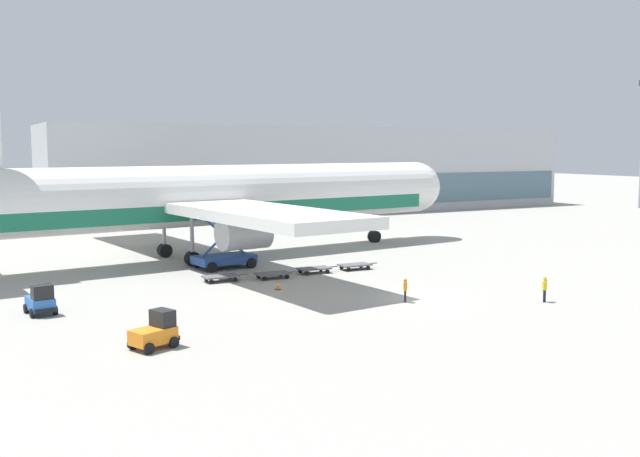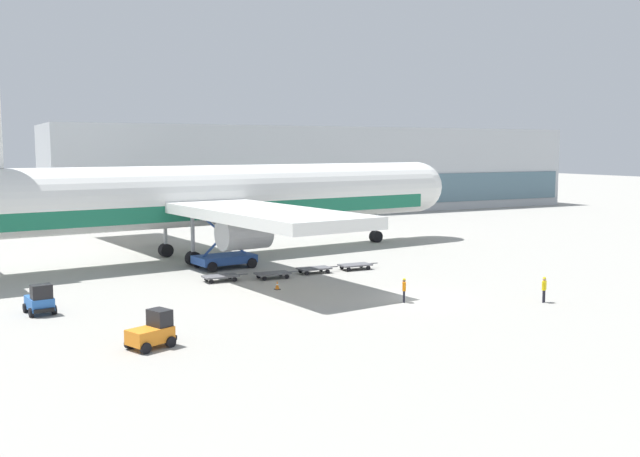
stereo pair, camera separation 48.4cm
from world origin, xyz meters
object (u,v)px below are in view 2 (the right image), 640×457
airplane_main (210,198)px  baggage_tug_foreground (40,301)px  ground_crew_near (544,287)px  scissor_lift_loader (224,245)px  baggage_dolly_third (314,269)px  baggage_tug_mid (153,331)px  ground_crew_far (404,288)px  baggage_dolly_second (273,274)px  baggage_dolly_lead (221,277)px  baggage_dolly_trail (355,265)px  traffic_cone_near (277,285)px

airplane_main → baggage_tug_foreground: (-17.51, -17.39, -4.96)m
ground_crew_near → baggage_tug_foreground: bearing=130.0°
scissor_lift_loader → baggage_dolly_third: bearing=-53.6°
ground_crew_near → baggage_dolly_third: bearing=88.2°
baggage_tug_foreground → baggage_tug_mid: (4.47, -11.06, 0.00)m
baggage_tug_mid → ground_crew_far: bearing=-12.3°
scissor_lift_loader → baggage_dolly_third: 8.68m
scissor_lift_loader → baggage_dolly_second: bearing=-82.7°
baggage_tug_mid → ground_crew_near: size_ratio=1.54×
baggage_tug_foreground → baggage_dolly_third: 23.12m
airplane_main → baggage_tug_mid: 31.69m
baggage_tug_mid → baggage_dolly_lead: 19.06m
ground_crew_far → baggage_dolly_trail: bearing=-166.0°
baggage_dolly_lead → traffic_cone_near: size_ratio=5.47×
baggage_dolly_second → ground_crew_far: 13.33m
baggage_dolly_lead → baggage_tug_foreground: bearing=-158.2°
airplane_main → baggage_dolly_third: airplane_main is taller
baggage_tug_mid → baggage_dolly_trail: 27.42m
traffic_cone_near → baggage_dolly_third: bearing=41.3°
baggage_dolly_second → ground_crew_far: ground_crew_far is taller
scissor_lift_loader → baggage_dolly_trail: (9.89, -6.24, -1.64)m
baggage_dolly_lead → baggage_tug_mid: bearing=-119.4°
baggage_dolly_third → ground_crew_near: (8.85, -17.69, 0.68)m
baggage_tug_mid → baggage_tug_foreground: bearing=90.2°
baggage_tug_foreground → baggage_tug_mid: 11.93m
airplane_main → scissor_lift_loader: bearing=-104.9°
airplane_main → baggage_dolly_trail: 16.16m
airplane_main → ground_crew_near: bearing=-72.1°
airplane_main → baggage_dolly_trail: size_ratio=15.60×
scissor_lift_loader → baggage_dolly_lead: 6.76m
baggage_dolly_lead → scissor_lift_loader: bearing=68.7°
baggage_dolly_second → baggage_tug_mid: bearing=-130.5°
baggage_dolly_lead → ground_crew_near: ground_crew_near is taller
traffic_cone_near → ground_crew_near: bearing=-41.1°
airplane_main → ground_crew_far: 26.37m
baggage_dolly_second → traffic_cone_near: 4.66m
baggage_tug_mid → baggage_dolly_third: bearing=20.2°
ground_crew_near → ground_crew_far: bearing=124.1°
scissor_lift_loader → baggage_dolly_third: scissor_lift_loader is taller
baggage_dolly_lead → ground_crew_far: ground_crew_far is taller
baggage_tug_foreground → baggage_dolly_lead: 15.15m
baggage_tug_mid → baggage_dolly_third: 24.31m
baggage_dolly_second → baggage_dolly_trail: size_ratio=1.00×
baggage_tug_foreground → baggage_dolly_third: (22.52, 5.21, -0.49)m
baggage_dolly_third → baggage_tug_foreground: bearing=-165.8°
baggage_tug_foreground → ground_crew_far: baggage_tug_foreground is taller
baggage_dolly_third → ground_crew_far: size_ratio=2.17×
baggage_dolly_third → traffic_cone_near: traffic_cone_near is taller
scissor_lift_loader → ground_crew_near: (14.69, -23.88, -0.96)m
ground_crew_far → scissor_lift_loader: bearing=-132.5°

